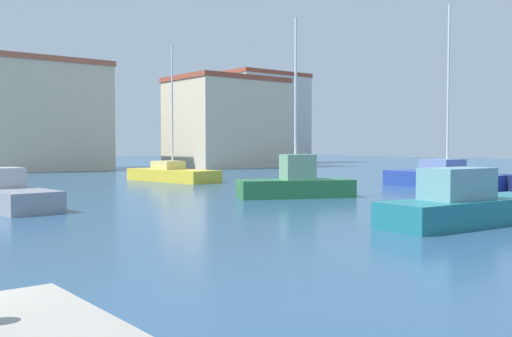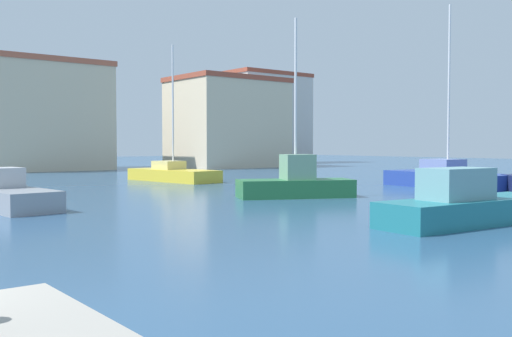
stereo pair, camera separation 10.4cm
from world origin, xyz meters
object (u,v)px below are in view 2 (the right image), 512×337
sailboat_blue_center_channel (447,177)px  motorboat_teal_inner_mooring (468,205)px  sailboat_yellow_far_right (173,174)px  sailboat_green_distant_north (296,183)px  motorboat_grey_outer_mooring (8,196)px

sailboat_blue_center_channel → motorboat_teal_inner_mooring: (-12.72, -9.07, -0.00)m
sailboat_blue_center_channel → sailboat_yellow_far_right: sailboat_blue_center_channel is taller
sailboat_blue_center_channel → sailboat_green_distant_north: bearing=175.1°
sailboat_green_distant_north → motorboat_grey_outer_mooring: sailboat_green_distant_north is taller
sailboat_yellow_far_right → sailboat_green_distant_north: 14.00m
sailboat_yellow_far_right → motorboat_grey_outer_mooring: size_ratio=1.56×
sailboat_yellow_far_right → motorboat_grey_outer_mooring: sailboat_yellow_far_right is taller
sailboat_blue_center_channel → motorboat_teal_inner_mooring: sailboat_blue_center_channel is taller
sailboat_green_distant_north → motorboat_teal_inner_mooring: bearing=-101.2°
motorboat_teal_inner_mooring → motorboat_grey_outer_mooring: (-9.85, 13.37, -0.08)m
motorboat_teal_inner_mooring → motorboat_grey_outer_mooring: bearing=126.4°
sailboat_blue_center_channel → sailboat_green_distant_north: size_ratio=1.24×
sailboat_blue_center_channel → motorboat_grey_outer_mooring: 22.98m
sailboat_green_distant_north → sailboat_yellow_far_right: bearing=83.4°
sailboat_blue_center_channel → sailboat_yellow_far_right: size_ratio=1.14×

